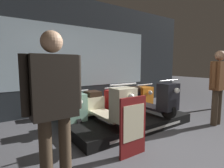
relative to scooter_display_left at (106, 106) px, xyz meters
name	(u,v)px	position (x,y,z in m)	size (l,w,h in m)	color
ground_plane	(189,160)	(0.41, -1.52, -0.53)	(30.00, 30.00, 0.00)	#4C4C51
shop_wall_back	(82,55)	(0.41, 1.91, 1.07)	(8.40, 0.09, 3.20)	#23282D
display_platform	(129,121)	(0.60, 0.01, -0.43)	(2.67, 1.25, 0.20)	black
scooter_display_left	(106,106)	(0.00, 0.00, 0.00)	(0.55, 1.53, 0.82)	black
scooter_display_right	(149,99)	(1.20, 0.00, 0.00)	(0.55, 1.53, 0.82)	black
scooter_backrow_0	(66,109)	(-0.45, 0.97, -0.20)	(0.55, 1.53, 0.82)	black
scooter_backrow_1	(103,103)	(0.52, 0.97, -0.20)	(0.55, 1.53, 0.82)	black
scooter_backrow_2	(131,99)	(1.49, 0.97, -0.20)	(0.55, 1.53, 0.82)	black
person_left_browsing	(54,99)	(-1.30, -1.03, 0.46)	(0.61, 0.25, 1.67)	#473828
person_right_browsing	(218,83)	(2.25, -1.03, 0.40)	(0.52, 0.21, 1.63)	#473828
price_sign_board	(133,127)	(-0.17, -0.98, -0.09)	(0.47, 0.04, 0.88)	maroon
street_bollard	(220,93)	(3.88, -0.39, -0.06)	(0.10, 0.10, 0.95)	gray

